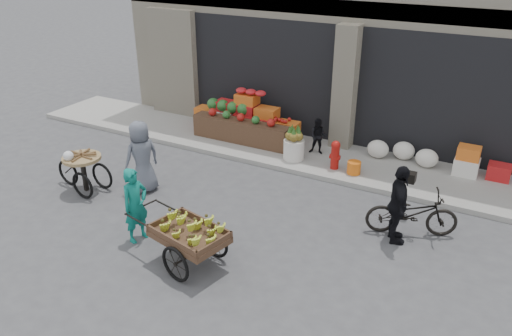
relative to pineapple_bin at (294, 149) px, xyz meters
The scene contains 15 objects.
ground 3.70m from the pineapple_bin, 78.23° to the right, with size 80.00×80.00×0.00m, color #424244.
sidewalk 0.95m from the pineapple_bin, 33.69° to the left, with size 18.00×2.20×0.12m, color gray.
building 5.41m from the pineapple_bin, 80.40° to the left, with size 14.00×6.45×7.00m.
fruit_display 1.92m from the pineapple_bin, 155.76° to the left, with size 3.10×1.12×1.24m.
pineapple_bin is the anchor object (origin of this frame).
fire_hydrant 1.11m from the pineapple_bin, ahead, with size 0.22×0.22×0.71m.
orange_bucket 1.61m from the pineapple_bin, ahead, with size 0.32×0.32×0.30m, color orange.
right_bay_goods 3.54m from the pineapple_bin, 18.10° to the left, with size 3.35×0.60×0.70m.
seated_person 0.75m from the pineapple_bin, 56.31° to the left, with size 0.45×0.35×0.93m, color black.
banana_cart 4.74m from the pineapple_bin, 88.25° to the right, with size 2.31×1.32×0.91m.
vendor_woman 4.70m from the pineapple_bin, 104.22° to the right, with size 0.53×0.35×1.46m, color #0F7365.
tricycle_cart 5.01m from the pineapple_bin, 134.51° to the right, with size 1.44×0.88×0.95m.
vendor_grey 3.79m from the pineapple_bin, 128.44° to the right, with size 0.80×0.52×1.65m, color slate.
bicycle 3.83m from the pineapple_bin, 29.78° to the right, with size 0.60×1.72×0.90m, color black.
cyclist 3.90m from the pineapple_bin, 36.39° to the right, with size 0.91×0.38×1.55m, color black.
Camera 1 is at (3.86, -6.92, 5.29)m, focal length 35.00 mm.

